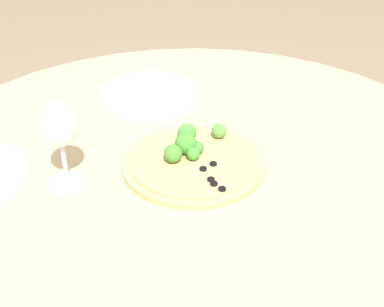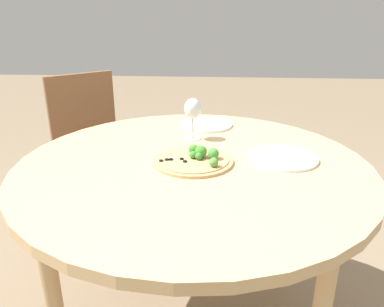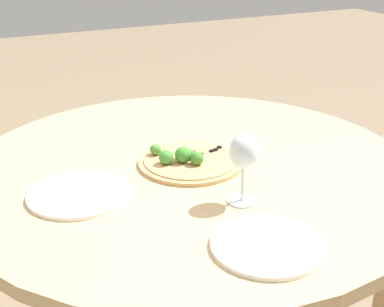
# 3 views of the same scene
# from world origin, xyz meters

# --- Properties ---
(dining_table) EXTENTS (1.19, 1.19, 0.78)m
(dining_table) POSITION_xyz_m (0.00, 0.00, 0.71)
(dining_table) COLOR tan
(dining_table) RESTS_ON ground_plane
(pizza) EXTENTS (0.27, 0.27, 0.06)m
(pizza) POSITION_xyz_m (0.00, -0.00, 0.79)
(pizza) COLOR tan
(pizza) RESTS_ON dining_table
(wine_glass) EXTENTS (0.07, 0.07, 0.17)m
(wine_glass) POSITION_xyz_m (0.24, 0.02, 0.89)
(wine_glass) COLOR silver
(wine_glass) RESTS_ON dining_table
(plate_near) EXTENTS (0.22, 0.22, 0.01)m
(plate_near) POSITION_xyz_m (0.42, -0.04, 0.78)
(plate_near) COLOR white
(plate_near) RESTS_ON dining_table
(plate_far) EXTENTS (0.24, 0.24, 0.01)m
(plate_far) POSITION_xyz_m (0.05, -0.31, 0.78)
(plate_far) COLOR white
(plate_far) RESTS_ON dining_table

